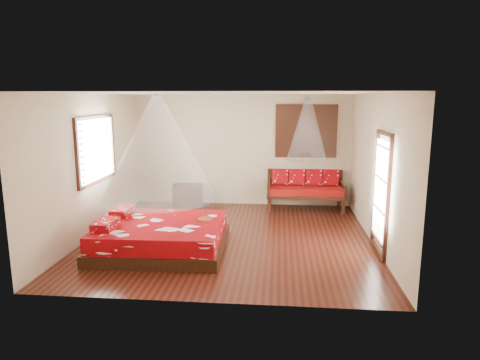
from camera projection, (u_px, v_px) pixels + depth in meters
The scene contains 10 objects.
room at pixel (230, 168), 8.19m from camera, with size 5.54×5.54×2.84m.
bed at pixel (160, 236), 7.77m from camera, with size 2.31×2.10×0.65m.
daybed at pixel (305, 188), 10.55m from camera, with size 1.87×0.83×0.96m.
storage_chest at pixel (188, 195), 10.93m from camera, with size 0.82×0.64×0.53m.
shutter_panel at pixel (306, 131), 10.61m from camera, with size 1.52×0.06×1.32m.
window_left at pixel (97, 149), 8.58m from camera, with size 0.10×1.74×1.34m.
glazed_door at pixel (381, 194), 7.43m from camera, with size 0.08×1.02×2.16m.
wine_tray at pixel (205, 217), 7.87m from camera, with size 0.26×0.26×0.21m.
mosquito_net_main at pixel (158, 148), 7.46m from camera, with size 2.03×2.03×1.80m, color white.
mosquito_net_daybed at pixel (307, 128), 10.14m from camera, with size 0.96×0.96×1.50m, color white.
Camera 1 is at (0.94, -8.04, 2.73)m, focal length 32.00 mm.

